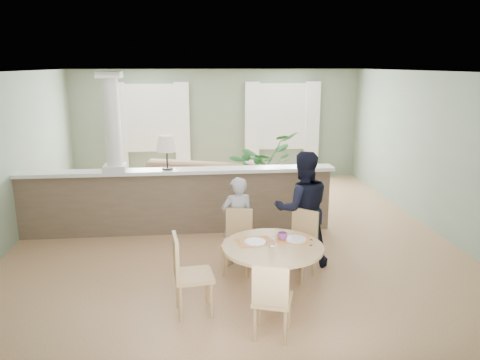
{
  "coord_description": "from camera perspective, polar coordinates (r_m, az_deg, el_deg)",
  "views": [
    {
      "loc": [
        -0.65,
        -7.46,
        2.81
      ],
      "look_at": [
        0.03,
        -1.0,
        1.2
      ],
      "focal_mm": 35.0,
      "sensor_mm": 36.0,
      "label": 1
    }
  ],
  "objects": [
    {
      "name": "ground",
      "position": [
        8.0,
        -1.01,
        -6.63
      ],
      "size": [
        8.0,
        8.0,
        0.0
      ],
      "primitive_type": "plane",
      "color": "tan",
      "rests_on": "ground"
    },
    {
      "name": "room_shell",
      "position": [
        8.17,
        -1.66,
        6.92
      ],
      "size": [
        7.02,
        8.02,
        2.71
      ],
      "color": "gray",
      "rests_on": "ground"
    },
    {
      "name": "pony_wall",
      "position": [
        7.95,
        -8.26,
        -1.55
      ],
      "size": [
        5.32,
        0.38,
        2.7
      ],
      "color": "brown",
      "rests_on": "ground"
    },
    {
      "name": "sofa",
      "position": [
        9.12,
        -5.28,
        -1.09
      ],
      "size": [
        3.33,
        2.18,
        0.91
      ],
      "primitive_type": "imported",
      "rotation": [
        0.0,
        0.0,
        -0.34
      ],
      "color": "#806046",
      "rests_on": "ground"
    },
    {
      "name": "houseplant",
      "position": [
        9.38,
        2.63,
        1.26
      ],
      "size": [
        1.78,
        1.8,
        1.51
      ],
      "primitive_type": "imported",
      "rotation": [
        0.0,
        0.0,
        0.84
      ],
      "color": "#255E26",
      "rests_on": "ground"
    },
    {
      "name": "dining_table",
      "position": [
        5.66,
        4.03,
        -9.33
      ],
      "size": [
        1.2,
        1.2,
        0.82
      ],
      "rotation": [
        0.0,
        0.0,
        0.17
      ],
      "color": "tan",
      "rests_on": "ground"
    },
    {
      "name": "chair_far_boy",
      "position": [
        6.51,
        -0.26,
        -7.06
      ],
      "size": [
        0.48,
        0.48,
        0.87
      ],
      "rotation": [
        0.0,
        0.0,
        -0.26
      ],
      "color": "tan",
      "rests_on": "ground"
    },
    {
      "name": "chair_far_man",
      "position": [
        6.41,
        7.38,
        -7.31
      ],
      "size": [
        0.58,
        0.58,
        0.91
      ],
      "rotation": [
        0.0,
        0.0,
        -0.73
      ],
      "color": "tan",
      "rests_on": "ground"
    },
    {
      "name": "chair_near",
      "position": [
        4.97,
        3.88,
        -14.07
      ],
      "size": [
        0.49,
        0.49,
        0.87
      ],
      "rotation": [
        0.0,
        0.0,
        2.82
      ],
      "color": "tan",
      "rests_on": "ground"
    },
    {
      "name": "chair_side",
      "position": [
        5.44,
        -6.48,
        -10.98
      ],
      "size": [
        0.48,
        0.48,
        0.95
      ],
      "rotation": [
        0.0,
        0.0,
        1.69
      ],
      "color": "tan",
      "rests_on": "ground"
    },
    {
      "name": "child_person",
      "position": [
        6.7,
        -0.3,
        -4.97
      ],
      "size": [
        0.51,
        0.38,
        1.28
      ],
      "primitive_type": "imported",
      "rotation": [
        0.0,
        0.0,
        3.31
      ],
      "color": "#939397",
      "rests_on": "ground"
    },
    {
      "name": "man_person",
      "position": [
        6.66,
        7.61,
        -3.51
      ],
      "size": [
        0.81,
        0.64,
        1.65
      ],
      "primitive_type": "imported",
      "rotation": [
        0.0,
        0.0,
        3.13
      ],
      "color": "black",
      "rests_on": "ground"
    }
  ]
}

